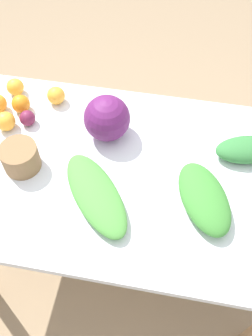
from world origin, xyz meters
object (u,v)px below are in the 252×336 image
Objects in this scene: greens_bunch_kale at (96,194)px; greens_bunch_beet_tops at (204,198)px; paper_bag at (20,157)px; orange_3 at (56,96)px; orange_1 at (5,121)px; beet_root at (27,118)px; orange_2 at (15,87)px; cabbage_purple at (107,118)px; greens_bunch_chard at (248,150)px; orange_0 at (21,104)px.

greens_bunch_beet_tops reaches higher than greens_bunch_kale.
paper_bag reaches higher than orange_3.
paper_bag is 0.21m from orange_1.
orange_2 is (-0.11, 0.16, 0.01)m from beet_root.
greens_bunch_beet_tops is at bearing -14.77° from orange_1.
cabbage_purple reaches higher than orange_3.
orange_2 is at bearing 153.89° from greens_bunch_beet_tops.
greens_bunch_kale is 0.66m from orange_2.
orange_2 is 0.19m from orange_3.
orange_0 is at bearing 175.48° from greens_bunch_chard.
greens_bunch_chard is 3.39× the size of orange_2.
greens_bunch_kale is (0.02, -0.31, -0.06)m from cabbage_purple.
greens_bunch_kale is 4.87× the size of orange_1.
cabbage_purple is at bearing 178.75° from greens_bunch_chard.
orange_2 is at bearing 174.11° from orange_3.
beet_root is 0.19m from orange_2.
greens_bunch_kale is at bearing -44.75° from orange_2.
orange_3 is at bearing 121.97° from greens_bunch_kale.
greens_bunch_kale is 5.01× the size of orange_3.
beet_root is (-0.73, 0.25, -0.01)m from greens_bunch_beet_tops.
orange_3 is (0.16, 0.18, -0.00)m from orange_1.
greens_bunch_beet_tops is 3.87× the size of orange_1.
greens_bunch_beet_tops is 3.98× the size of orange_3.
orange_2 is (-0.47, 0.46, 0.01)m from greens_bunch_kale.
orange_2 is (-0.84, 0.41, -0.00)m from greens_bunch_beet_tops.
greens_bunch_chard is at bearing 29.15° from greens_bunch_kale.
orange_0 is (-0.94, 0.07, 0.00)m from greens_bunch_chard.
paper_bag is 0.56× the size of greens_bunch_chard.
beet_root is at bearing -52.97° from orange_0.
paper_bag is 1.83× the size of orange_3.
greens_bunch_kale is at bearing -42.19° from orange_0.
paper_bag is 0.35m from orange_3.
beet_root is 0.84× the size of orange_3.
greens_bunch_beet_tops is 0.77m from beet_root.
cabbage_purple reaches higher than beet_root.
greens_bunch_chard is (0.84, 0.20, -0.01)m from paper_bag.
greens_bunch_kale is 0.38m from greens_bunch_beet_tops.
greens_bunch_kale is (0.31, -0.09, -0.02)m from paper_bag.
orange_0 is (-0.78, 0.32, -0.00)m from greens_bunch_beet_tops.
greens_bunch_chard reaches higher than beet_root.
greens_bunch_chard is 0.88m from beet_root.
paper_bag is at bearing -66.84° from orange_2.
cabbage_purple is at bearing 0.91° from beet_root.
orange_0 is 0.11m from orange_1.
orange_1 is (-0.03, -0.11, 0.00)m from orange_0.
orange_1 is 0.20m from orange_2.
orange_3 is at bearing 151.89° from cabbage_purple.
beet_root is at bearing 160.97° from greens_bunch_beet_tops.
greens_bunch_kale is 1.26× the size of greens_bunch_beet_tops.
beet_root is (-0.05, 0.21, -0.02)m from paper_bag.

